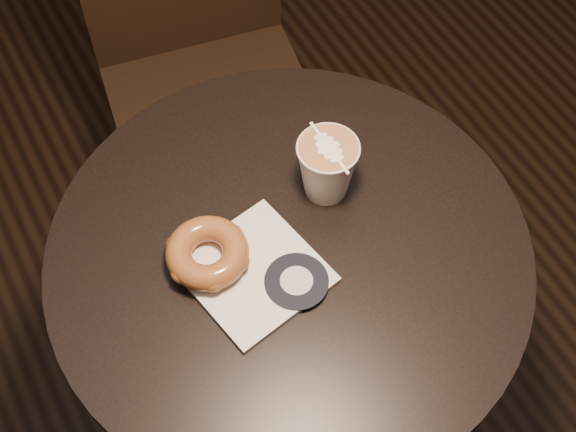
{
  "coord_description": "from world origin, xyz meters",
  "views": [
    {
      "loc": [
        -0.28,
        -0.51,
        1.74
      ],
      "look_at": [
        0.01,
        0.03,
        0.79
      ],
      "focal_mm": 50.0,
      "sensor_mm": 36.0,
      "label": 1
    }
  ],
  "objects_px": {
    "chair": "(197,36)",
    "pastry_bag": "(254,273)",
    "cafe_table": "(289,310)",
    "latte_cup": "(327,168)",
    "doughnut": "(207,253)"
  },
  "relations": [
    {
      "from": "latte_cup",
      "to": "doughnut",
      "type": "bearing_deg",
      "value": -171.91
    },
    {
      "from": "cafe_table",
      "to": "chair",
      "type": "height_order",
      "value": "chair"
    },
    {
      "from": "cafe_table",
      "to": "chair",
      "type": "bearing_deg",
      "value": 78.22
    },
    {
      "from": "cafe_table",
      "to": "pastry_bag",
      "type": "relative_size",
      "value": 4.35
    },
    {
      "from": "chair",
      "to": "pastry_bag",
      "type": "relative_size",
      "value": 5.96
    },
    {
      "from": "chair",
      "to": "pastry_bag",
      "type": "xyz_separation_m",
      "value": [
        -0.19,
        -0.63,
        0.18
      ]
    },
    {
      "from": "latte_cup",
      "to": "pastry_bag",
      "type": "bearing_deg",
      "value": -154.33
    },
    {
      "from": "doughnut",
      "to": "latte_cup",
      "type": "relative_size",
      "value": 1.16
    },
    {
      "from": "cafe_table",
      "to": "chair",
      "type": "distance_m",
      "value": 0.63
    },
    {
      "from": "chair",
      "to": "pastry_bag",
      "type": "bearing_deg",
      "value": -96.93
    },
    {
      "from": "pastry_bag",
      "to": "doughnut",
      "type": "bearing_deg",
      "value": 124.23
    },
    {
      "from": "chair",
      "to": "pastry_bag",
      "type": "distance_m",
      "value": 0.68
    },
    {
      "from": "pastry_bag",
      "to": "cafe_table",
      "type": "bearing_deg",
      "value": 0.26
    },
    {
      "from": "cafe_table",
      "to": "doughnut",
      "type": "xyz_separation_m",
      "value": [
        -0.11,
        0.04,
        0.23
      ]
    },
    {
      "from": "chair",
      "to": "latte_cup",
      "type": "bearing_deg",
      "value": -83.05
    }
  ]
}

